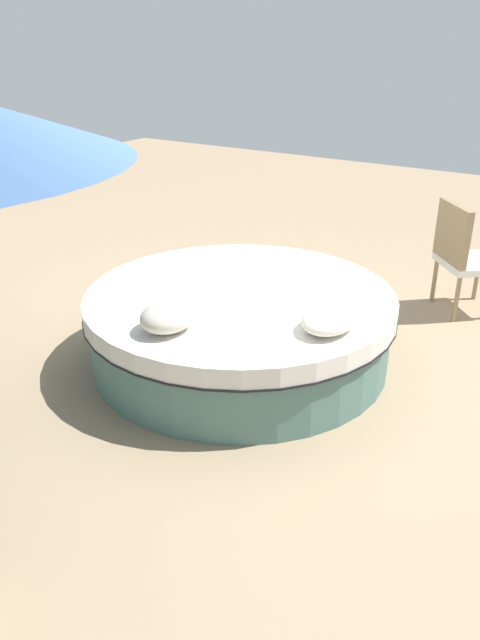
{
  "coord_description": "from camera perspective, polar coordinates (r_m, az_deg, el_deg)",
  "views": [
    {
      "loc": [
        -3.48,
        -2.29,
        2.28
      ],
      "look_at": [
        0.0,
        0.0,
        0.33
      ],
      "focal_mm": 34.43,
      "sensor_mm": 36.0,
      "label": 1
    }
  ],
  "objects": [
    {
      "name": "ground_plane",
      "position": [
        4.75,
        -0.0,
        -3.61
      ],
      "size": [
        16.0,
        16.0,
        0.0
      ],
      "primitive_type": "plane",
      "color": "#9E8466"
    },
    {
      "name": "throw_pillow_1",
      "position": [
        3.96,
        8.34,
        0.1
      ],
      "size": [
        0.46,
        0.33,
        0.15
      ],
      "primitive_type": "ellipsoid",
      "color": "silver",
      "rests_on": "round_bed"
    },
    {
      "name": "throw_pillow_0",
      "position": [
        3.94,
        -6.69,
        0.35
      ],
      "size": [
        0.4,
        0.33,
        0.19
      ],
      "primitive_type": "ellipsoid",
      "color": "beige",
      "rests_on": "round_bed"
    },
    {
      "name": "patio_chair",
      "position": [
        5.7,
        19.99,
        6.0
      ],
      "size": [
        0.72,
        0.72,
        0.98
      ],
      "rotation": [
        0.0,
        0.0,
        3.87
      ],
      "color": "#997A56",
      "rests_on": "ground_plane"
    },
    {
      "name": "round_bed",
      "position": [
        4.62,
        -0.0,
        -0.54
      ],
      "size": [
        2.3,
        2.3,
        0.55
      ],
      "color": "#4C726B",
      "rests_on": "ground_plane"
    }
  ]
}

